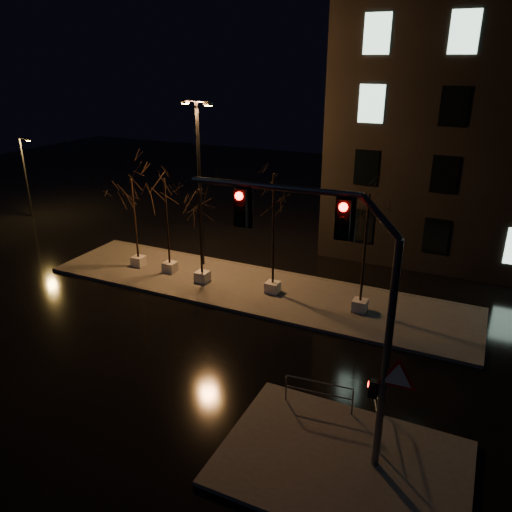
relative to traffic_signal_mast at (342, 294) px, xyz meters
The scene contains 13 objects.
ground 9.45m from the traffic_signal_mast, 155.26° to the left, with size 90.00×90.00×0.00m, color black.
median 12.79m from the traffic_signal_mast, 127.42° to the left, with size 22.00×5.00×0.15m, color #4E4C46.
sidewalk_corner 5.26m from the traffic_signal_mast, 29.61° to the right, with size 7.00×5.00×0.15m, color #4E4C46.
tree_0 16.78m from the traffic_signal_mast, 146.99° to the left, with size 1.80×1.80×5.06m.
tree_1 15.08m from the traffic_signal_mast, 142.58° to the left, with size 1.80×1.80×5.30m.
tree_2 13.14m from the traffic_signal_mast, 137.83° to the left, with size 1.80×1.80×5.06m.
tree_3 10.89m from the traffic_signal_mast, 122.68° to the left, with size 1.80×1.80×6.12m.
tree_4 9.22m from the traffic_signal_mast, 99.21° to the left, with size 1.80×1.80×5.71m.
traffic_signal_mast is the anchor object (origin of this frame).
streetlight_main 15.39m from the traffic_signal_mast, 135.12° to the left, with size 2.18×0.90×8.88m.
streetlight_far 30.67m from the traffic_signal_mast, 153.34° to the left, with size 1.13×0.20×5.78m.
guard_rail_a 4.96m from the traffic_signal_mast, 119.64° to the left, with size 2.28×0.27×0.99m.
guard_rail_b 4.85m from the traffic_signal_mast, 59.51° to the left, with size 0.76×2.12×1.06m.
Camera 1 is at (10.03, -14.69, 10.95)m, focal length 35.00 mm.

